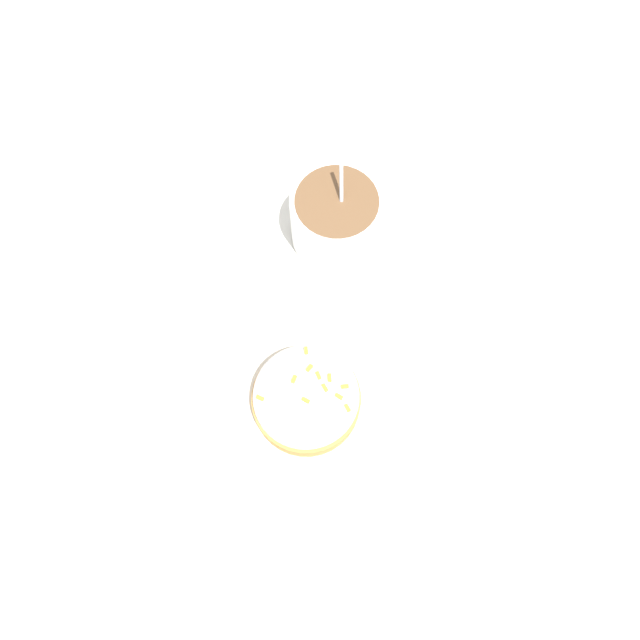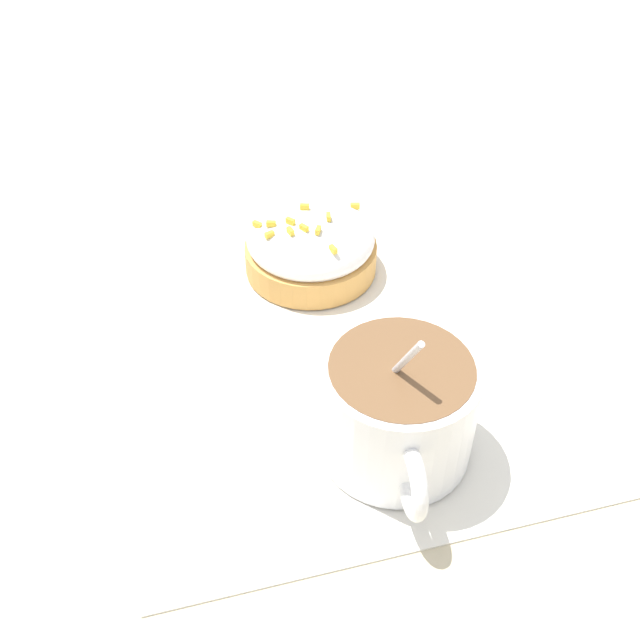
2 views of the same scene
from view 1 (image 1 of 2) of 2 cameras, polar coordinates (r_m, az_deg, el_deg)
name	(u,v)px [view 1 (image 1 of 2)]	position (r m, az deg, el deg)	size (l,w,h in m)	color
ground_plane	(327,316)	(0.64, 0.61, 0.36)	(3.00, 3.00, 0.00)	#C6B793
paper_napkin	(327,316)	(0.64, 0.61, 0.40)	(0.35, 0.33, 0.00)	white
coffee_cup	(341,217)	(0.65, 1.93, 9.42)	(0.12, 0.09, 0.11)	white
frosted_pastry	(306,398)	(0.59, -1.27, -7.11)	(0.10, 0.10, 0.05)	#D19347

